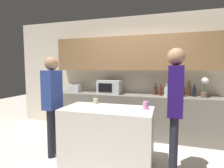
% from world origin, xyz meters
% --- Properties ---
extents(ground_plane, '(14.00, 14.00, 0.00)m').
position_xyz_m(ground_plane, '(0.00, 0.00, 0.00)').
color(ground_plane, beige).
extents(back_wall, '(6.40, 0.40, 2.70)m').
position_xyz_m(back_wall, '(0.00, 1.66, 1.54)').
color(back_wall, beige).
rests_on(back_wall, ground_plane).
extents(back_counter, '(3.60, 0.62, 0.91)m').
position_xyz_m(back_counter, '(0.00, 1.39, 0.46)').
color(back_counter, '#6B665B').
rests_on(back_counter, ground_plane).
extents(kitchen_island, '(1.37, 0.69, 0.88)m').
position_xyz_m(kitchen_island, '(-0.17, 0.08, 0.44)').
color(kitchen_island, beige).
rests_on(kitchen_island, ground_plane).
extents(microwave, '(0.52, 0.39, 0.30)m').
position_xyz_m(microwave, '(-0.54, 1.39, 1.06)').
color(microwave, '#B7BABC').
rests_on(microwave, back_counter).
extents(toaster, '(0.26, 0.16, 0.18)m').
position_xyz_m(toaster, '(-1.44, 1.39, 1.01)').
color(toaster, silver).
rests_on(toaster, back_counter).
extents(potted_plant, '(0.14, 0.14, 0.40)m').
position_xyz_m(potted_plant, '(1.42, 1.39, 1.11)').
color(potted_plant, brown).
rests_on(potted_plant, back_counter).
extents(bottle_0, '(0.08, 0.08, 0.25)m').
position_xyz_m(bottle_0, '(0.46, 1.49, 1.01)').
color(bottle_0, '#472814').
rests_on(bottle_0, back_counter).
extents(bottle_1, '(0.07, 0.07, 0.24)m').
position_xyz_m(bottle_1, '(0.58, 1.39, 1.01)').
color(bottle_1, maroon).
rests_on(bottle_1, back_counter).
extents(bottle_2, '(0.08, 0.08, 0.26)m').
position_xyz_m(bottle_2, '(0.70, 1.33, 1.01)').
color(bottle_2, silver).
rests_on(bottle_2, back_counter).
extents(bottle_3, '(0.09, 0.09, 0.33)m').
position_xyz_m(bottle_3, '(0.80, 1.39, 1.04)').
color(bottle_3, maroon).
rests_on(bottle_3, back_counter).
extents(bottle_4, '(0.08, 0.08, 0.31)m').
position_xyz_m(bottle_4, '(0.93, 1.49, 1.03)').
color(bottle_4, '#194723').
rests_on(bottle_4, back_counter).
extents(bottle_5, '(0.08, 0.08, 0.26)m').
position_xyz_m(bottle_5, '(1.02, 1.37, 1.02)').
color(bottle_5, '#472814').
rests_on(bottle_5, back_counter).
extents(bottle_6, '(0.07, 0.07, 0.32)m').
position_xyz_m(bottle_6, '(1.15, 1.48, 1.04)').
color(bottle_6, '#472814').
rests_on(bottle_6, back_counter).
extents(bottle_7, '(0.07, 0.07, 0.26)m').
position_xyz_m(bottle_7, '(1.24, 1.44, 1.01)').
color(bottle_7, black).
rests_on(bottle_7, back_counter).
extents(cup_0, '(0.08, 0.08, 0.10)m').
position_xyz_m(cup_0, '(-0.47, 0.32, 0.93)').
color(cup_0, '#BBC390').
rests_on(cup_0, kitchen_island).
extents(cup_1, '(0.09, 0.09, 0.12)m').
position_xyz_m(cup_1, '(0.39, 0.18, 0.94)').
color(cup_1, pink).
rests_on(cup_1, kitchen_island).
extents(person_left, '(0.23, 0.35, 1.75)m').
position_xyz_m(person_left, '(0.79, 0.05, 1.05)').
color(person_left, black).
rests_on(person_left, ground_plane).
extents(person_center, '(0.22, 0.34, 1.67)m').
position_xyz_m(person_center, '(-1.14, 0.07, 1.00)').
color(person_center, black).
rests_on(person_center, ground_plane).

